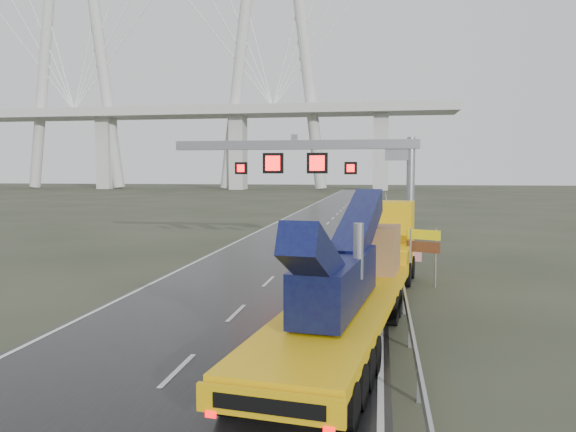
% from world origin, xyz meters
% --- Properties ---
extents(ground, '(400.00, 400.00, 0.00)m').
position_xyz_m(ground, '(0.00, 0.00, 0.00)').
color(ground, '#2C3022').
rests_on(ground, ground).
extents(road, '(11.00, 200.00, 0.02)m').
position_xyz_m(road, '(0.00, 40.00, 0.01)').
color(road, black).
rests_on(road, ground).
extents(guardrail, '(0.20, 140.00, 1.40)m').
position_xyz_m(guardrail, '(6.10, 30.00, 0.70)').
color(guardrail, '#93969B').
rests_on(guardrail, ground).
extents(sign_gantry, '(14.90, 1.20, 7.42)m').
position_xyz_m(sign_gantry, '(2.10, 17.99, 5.61)').
color(sign_gantry, silver).
rests_on(sign_gantry, ground).
extents(cable_stayed_bridge, '(170.00, 14.00, 110.00)m').
position_xyz_m(cable_stayed_bridge, '(-55.00, 140.00, 50.01)').
color(cable_stayed_bridge, silver).
rests_on(cable_stayed_bridge, ground).
extents(heavy_haul_truck, '(5.17, 19.47, 4.53)m').
position_xyz_m(heavy_haul_truck, '(4.61, 5.50, 1.76)').
color(heavy_haul_truck, '#E9B30C').
rests_on(heavy_haul_truck, ground).
extents(exit_sign_pair, '(1.45, 0.67, 2.65)m').
position_xyz_m(exit_sign_pair, '(7.10, 10.00, 1.86)').
color(exit_sign_pair, gray).
rests_on(exit_sign_pair, ground).
extents(striped_barrier, '(0.69, 0.40, 1.14)m').
position_xyz_m(striped_barrier, '(7.25, 17.45, 0.57)').
color(striped_barrier, red).
rests_on(striped_barrier, ground).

